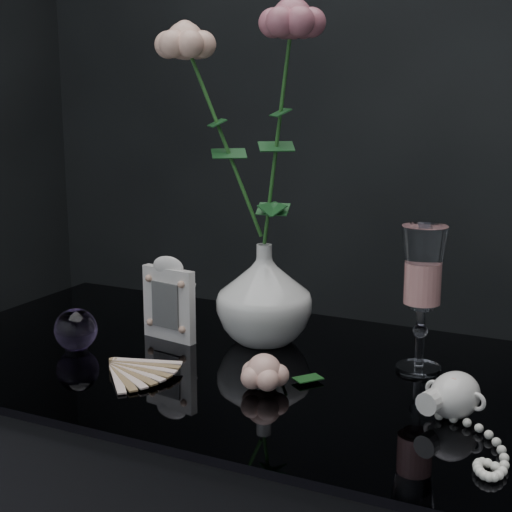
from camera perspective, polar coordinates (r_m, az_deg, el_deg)
The scene contains 8 objects.
vase at distance 1.27m, azimuth 0.60°, elevation -2.77°, with size 0.16×0.16×0.16m, color white.
wine_glass at distance 1.16m, azimuth 11.97°, elevation -3.12°, with size 0.07×0.07×0.22m, color white, non-canonical shape.
picture_frame at distance 1.30m, azimuth -6.36°, elevation -3.06°, with size 0.11×0.08×0.14m, color white, non-canonical shape.
paperweight at distance 1.28m, azimuth -12.97°, elevation -5.24°, with size 0.07×0.07×0.07m, color #AE84D7, non-canonical shape.
paper_fan at distance 1.19m, azimuth -10.35°, elevation -7.68°, with size 0.20×0.16×0.02m, color beige, non-canonical shape.
loose_rose at distance 1.09m, azimuth 0.58°, elevation -8.43°, with size 0.11×0.15×0.05m, color #F7B19F, non-canonical shape.
pearl_jar at distance 1.04m, azimuth 14.28°, elevation -9.64°, with size 0.21×0.22×0.06m, color white, non-canonical shape.
roses at distance 1.24m, azimuth -0.80°, elevation 10.24°, with size 0.26×0.12×0.43m.
Camera 1 is at (0.53, -0.95, 1.17)m, focal length 55.00 mm.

